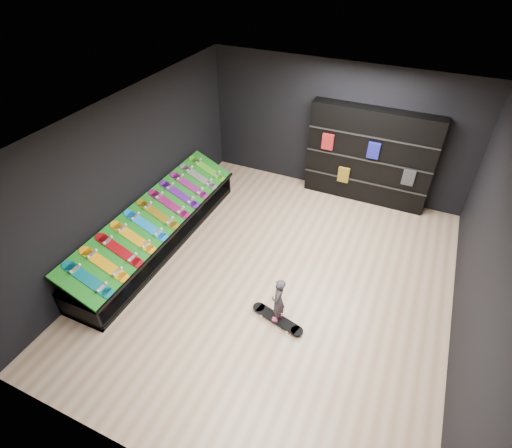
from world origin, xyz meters
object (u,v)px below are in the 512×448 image
at_px(floor_skateboard, 277,320).
at_px(child, 278,308).
at_px(back_shelving, 369,157).
at_px(display_rack, 159,233).

relative_size(floor_skateboard, child, 1.89).
relative_size(back_shelving, floor_skateboard, 2.79).
bearing_deg(display_rack, back_shelving, 44.47).
xyz_separation_m(back_shelving, child, (-0.46, -4.20, -0.74)).
relative_size(display_rack, floor_skateboard, 4.59).
bearing_deg(back_shelving, child, -96.20).
xyz_separation_m(floor_skateboard, child, (0.00, 0.00, 0.31)).
bearing_deg(floor_skateboard, child, 14.44).
height_order(back_shelving, child, back_shelving).
height_order(display_rack, child, child).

